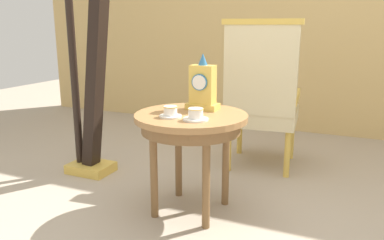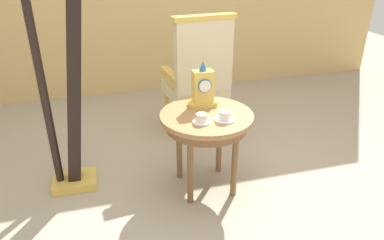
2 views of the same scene
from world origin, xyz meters
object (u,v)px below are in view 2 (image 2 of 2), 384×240
(armchair, at_px, (199,74))
(harp, at_px, (66,99))
(teacup_right, at_px, (225,116))
(mantel_clock, at_px, (203,88))
(side_table, at_px, (206,124))
(teacup_left, at_px, (202,119))

(armchair, relative_size, harp, 0.65)
(teacup_right, height_order, mantel_clock, mantel_clock)
(armchair, bearing_deg, side_table, -102.78)
(side_table, xyz_separation_m, harp, (-0.92, 0.26, 0.18))
(side_table, height_order, armchair, armchair)
(teacup_left, bearing_deg, harp, 155.86)
(teacup_right, relative_size, armchair, 0.12)
(side_table, relative_size, mantel_clock, 1.94)
(harp, bearing_deg, teacup_right, -21.23)
(teacup_left, xyz_separation_m, armchair, (0.27, 0.98, -0.04))
(mantel_clock, height_order, armchair, armchair)
(side_table, distance_m, harp, 0.98)
(teacup_right, bearing_deg, armchair, 83.59)
(teacup_left, distance_m, teacup_right, 0.16)
(teacup_right, relative_size, harp, 0.08)
(side_table, distance_m, teacup_right, 0.19)
(mantel_clock, bearing_deg, teacup_left, -108.11)
(side_table, height_order, teacup_left, teacup_left)
(harp, bearing_deg, mantel_clock, -7.44)
(armchair, distance_m, harp, 1.28)
(teacup_right, relative_size, mantel_clock, 0.41)
(side_table, distance_m, mantel_clock, 0.26)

